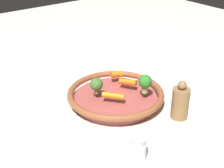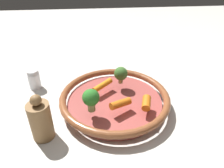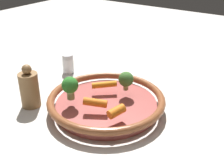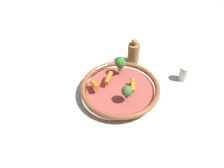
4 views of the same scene
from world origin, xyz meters
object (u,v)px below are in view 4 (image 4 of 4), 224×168
(serving_bowl, at_px, (120,89))
(pepper_mill, at_px, (134,53))
(broccoli_floret_edge, at_px, (120,63))
(baby_carrot_back, at_px, (133,85))
(baby_carrot_right, at_px, (95,85))
(salt_shaker, at_px, (184,74))
(broccoli_floret_mid, at_px, (127,91))
(baby_carrot_near_rim, at_px, (108,78))

(serving_bowl, height_order, pepper_mill, pepper_mill)
(broccoli_floret_edge, bearing_deg, baby_carrot_back, -18.62)
(baby_carrot_back, bearing_deg, baby_carrot_right, -132.88)
(baby_carrot_right, relative_size, salt_shaker, 0.66)
(baby_carrot_back, relative_size, baby_carrot_right, 1.62)
(baby_carrot_back, height_order, broccoli_floret_mid, broccoli_floret_mid)
(baby_carrot_back, distance_m, salt_shaker, 0.23)
(baby_carrot_near_rim, distance_m, pepper_mill, 0.19)
(baby_carrot_near_rim, xyz_separation_m, pepper_mill, (-0.04, 0.19, -0.00))
(serving_bowl, relative_size, baby_carrot_right, 7.38)
(baby_carrot_near_rim, xyz_separation_m, baby_carrot_back, (0.09, 0.04, -0.00))
(serving_bowl, distance_m, pepper_mill, 0.21)
(baby_carrot_right, bearing_deg, serving_bowl, 49.58)
(serving_bowl, bearing_deg, pepper_mill, 118.19)
(baby_carrot_right, bearing_deg, baby_carrot_back, 47.12)
(baby_carrot_near_rim, relative_size, salt_shaker, 0.91)
(baby_carrot_back, bearing_deg, baby_carrot_near_rim, -156.74)
(baby_carrot_back, height_order, pepper_mill, pepper_mill)
(serving_bowl, height_order, broccoli_floret_mid, broccoli_floret_mid)
(serving_bowl, relative_size, salt_shaker, 4.86)
(pepper_mill, bearing_deg, baby_carrot_near_rim, -78.05)
(serving_bowl, bearing_deg, salt_shaker, 63.46)
(serving_bowl, bearing_deg, baby_carrot_right, -130.42)
(baby_carrot_back, bearing_deg, serving_bowl, -137.95)
(baby_carrot_back, bearing_deg, salt_shaker, 67.68)
(baby_carrot_near_rim, height_order, pepper_mill, pepper_mill)
(pepper_mill, bearing_deg, salt_shaker, 16.59)
(salt_shaker, bearing_deg, baby_carrot_near_rim, -125.27)
(serving_bowl, xyz_separation_m, baby_carrot_near_rim, (-0.06, -0.01, 0.03))
(broccoli_floret_edge, relative_size, pepper_mill, 0.50)
(broccoli_floret_mid, bearing_deg, baby_carrot_near_rim, 171.95)
(baby_carrot_right, distance_m, broccoli_floret_mid, 0.13)
(baby_carrot_right, bearing_deg, broccoli_floret_edge, 90.58)
(pepper_mill, bearing_deg, baby_carrot_back, -48.63)
(baby_carrot_back, relative_size, broccoli_floret_mid, 1.31)
(broccoli_floret_mid, distance_m, broccoli_floret_edge, 0.15)
(baby_carrot_right, xyz_separation_m, broccoli_floret_mid, (0.12, 0.05, 0.02))
(baby_carrot_near_rim, height_order, broccoli_floret_edge, broccoli_floret_edge)
(serving_bowl, height_order, baby_carrot_near_rim, baby_carrot_near_rim)
(baby_carrot_near_rim, bearing_deg, broccoli_floret_edge, 95.36)
(baby_carrot_back, height_order, baby_carrot_right, baby_carrot_right)
(baby_carrot_right, distance_m, pepper_mill, 0.25)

